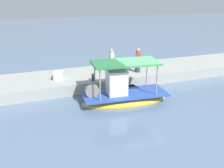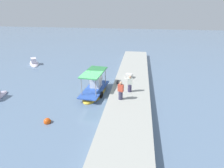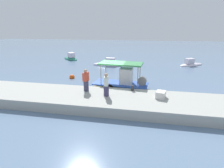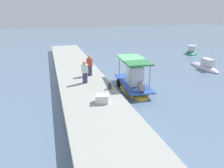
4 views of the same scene
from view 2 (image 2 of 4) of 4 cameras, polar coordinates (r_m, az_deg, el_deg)
name	(u,v)px [view 2 (image 2 of 4)]	position (r m, az deg, el deg)	size (l,w,h in m)	color
ground_plane	(92,97)	(19.36, -6.36, -4.06)	(120.00, 120.00, 0.00)	slate
dock_quay	(130,97)	(18.62, 5.51, -3.92)	(36.00, 3.94, 0.74)	#A8A9A1
main_fishing_boat	(95,89)	(20.05, -5.31, -1.56)	(5.39, 2.44, 2.83)	gold
fisherman_near_bollard	(130,85)	(18.51, 5.55, -0.16)	(0.40, 0.50, 1.72)	#3C3659
fisherman_by_crate	(121,91)	(16.94, 2.70, -2.33)	(0.50, 0.56, 1.77)	#3B3A54
mooring_bollard	(118,82)	(20.50, 1.74, 0.66)	(0.24, 0.24, 0.45)	#2D2D33
cargo_crate	(129,76)	(22.35, 5.26, 2.59)	(0.78, 0.62, 0.49)	silver
marker_buoy	(47,121)	(16.19, -19.44, -10.91)	(0.58, 0.58, 0.58)	#E24F13
moored_boat_near	(34,63)	(32.53, -23.02, 5.99)	(4.19, 3.41, 1.33)	silver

